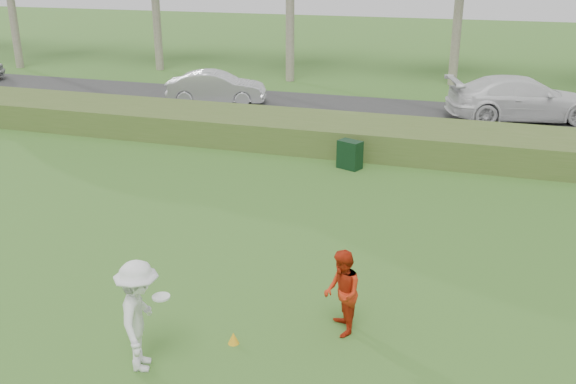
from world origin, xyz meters
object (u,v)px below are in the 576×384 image
(utility_cabinet, at_px, (350,155))
(car_mid, at_px, (216,88))
(car_right, at_px, (522,99))
(player_white, at_px, (140,316))
(player_red, at_px, (342,293))
(cone_yellow, at_px, (233,338))

(utility_cabinet, distance_m, car_mid, 10.06)
(utility_cabinet, distance_m, car_right, 9.27)
(player_white, xyz_separation_m, car_right, (5.90, 18.54, -0.02))
(player_white, distance_m, player_red, 3.33)
(player_white, relative_size, utility_cabinet, 2.11)
(utility_cabinet, xyz_separation_m, car_right, (5.02, 7.77, 0.46))
(player_red, bearing_deg, car_mid, -172.96)
(player_white, bearing_deg, player_red, -75.20)
(player_red, relative_size, car_right, 0.26)
(utility_cabinet, height_order, car_mid, car_mid)
(player_red, height_order, car_right, car_right)
(cone_yellow, relative_size, car_mid, 0.05)
(cone_yellow, relative_size, utility_cabinet, 0.24)
(cone_yellow, bearing_deg, utility_cabinet, 91.29)
(cone_yellow, relative_size, car_right, 0.04)
(car_right, bearing_deg, player_red, 152.12)
(car_mid, relative_size, car_right, 0.73)
(utility_cabinet, xyz_separation_m, car_mid, (-7.38, 6.84, 0.32))
(player_red, xyz_separation_m, cone_yellow, (-1.62, -0.89, -0.65))
(cone_yellow, height_order, car_mid, car_mid)
(cone_yellow, distance_m, utility_cabinet, 9.75)
(player_white, distance_m, car_right, 19.46)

